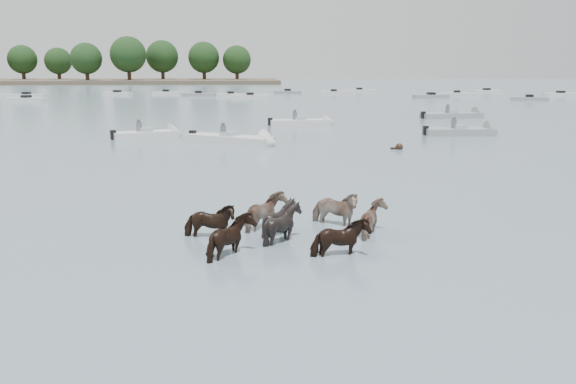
{
  "coord_description": "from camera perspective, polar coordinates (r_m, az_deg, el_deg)",
  "views": [
    {
      "loc": [
        0.58,
        -15.88,
        4.68
      ],
      "look_at": [
        1.82,
        0.76,
        1.1
      ],
      "focal_mm": 36.75,
      "sensor_mm": 36.0,
      "label": 1
    }
  ],
  "objects": [
    {
      "name": "pony_herd",
      "position": [
        16.29,
        0.17,
        -3.22
      ],
      "size": [
        6.0,
        4.21,
        1.33
      ],
      "color": "black",
      "rests_on": "ground"
    },
    {
      "name": "ground",
      "position": [
        16.56,
        -6.11,
        -4.38
      ],
      "size": [
        400.0,
        400.0,
        0.0
      ],
      "primitive_type": "plane",
      "color": "slate",
      "rests_on": "ground"
    },
    {
      "name": "motorboat_c",
      "position": [
        47.54,
        2.05,
        6.73
      ],
      "size": [
        5.46,
        1.99,
        1.92
      ],
      "rotation": [
        0.0,
        0.0,
        0.08
      ],
      "color": "silver",
      "rests_on": "ground"
    },
    {
      "name": "distant_flotilla",
      "position": [
        92.51,
        -3.84,
        9.35
      ],
      "size": [
        105.85,
        29.5,
        0.93
      ],
      "color": "silver",
      "rests_on": "ground"
    },
    {
      "name": "swimming_pony",
      "position": [
        34.41,
        10.63,
        4.26
      ],
      "size": [
        0.72,
        0.44,
        0.44
      ],
      "color": "black",
      "rests_on": "ground"
    },
    {
      "name": "motorboat_d",
      "position": [
        42.66,
        17.18,
        5.59
      ],
      "size": [
        5.34,
        1.73,
        1.92
      ],
      "rotation": [
        0.0,
        0.0,
        -0.03
      ],
      "color": "gray",
      "rests_on": "ground"
    },
    {
      "name": "motorboat_e",
      "position": [
        56.66,
        16.25,
        7.13
      ],
      "size": [
        6.33,
        2.57,
        1.92
      ],
      "rotation": [
        0.0,
        0.0,
        0.16
      ],
      "color": "gray",
      "rests_on": "ground"
    },
    {
      "name": "motorboat_b",
      "position": [
        36.22,
        -4.57,
        5.01
      ],
      "size": [
        6.02,
        4.6,
        1.92
      ],
      "rotation": [
        0.0,
        0.0,
        -0.56
      ],
      "color": "silver",
      "rests_on": "ground"
    },
    {
      "name": "treeline",
      "position": [
        176.48,
        -25.8,
        11.56
      ],
      "size": [
        147.55,
        23.01,
        12.29
      ],
      "color": "#382619",
      "rests_on": "ground"
    },
    {
      "name": "motorboat_a",
      "position": [
        40.07,
        -12.62,
        5.45
      ],
      "size": [
        4.85,
        3.14,
        1.92
      ],
      "rotation": [
        0.0,
        0.0,
        0.37
      ],
      "color": "silver",
      "rests_on": "ground"
    }
  ]
}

